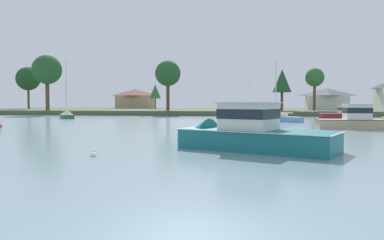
{
  "coord_description": "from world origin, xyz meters",
  "views": [
    {
      "loc": [
        1.17,
        -7.8,
        2.93
      ],
      "look_at": [
        -5.87,
        37.31,
        0.76
      ],
      "focal_mm": 34.49,
      "sensor_mm": 36.0,
      "label": 1
    }
  ],
  "objects_px": {
    "mooring_buoy_orange": "(142,117)",
    "sailboat_skyblue": "(279,120)",
    "cruiser_maroon": "(348,116)",
    "cruiser_sand": "(363,123)",
    "cruiser_teal": "(239,139)",
    "mooring_buoy_green": "(223,118)",
    "sailboat_green": "(67,117)",
    "dinghy_black": "(341,122)",
    "mooring_buoy_white": "(94,155)"
  },
  "relations": [
    {
      "from": "dinghy_black",
      "to": "mooring_buoy_orange",
      "type": "xyz_separation_m",
      "value": [
        -33.56,
        14.13,
        -0.06
      ]
    },
    {
      "from": "sailboat_skyblue",
      "to": "mooring_buoy_green",
      "type": "height_order",
      "value": "sailboat_skyblue"
    },
    {
      "from": "cruiser_maroon",
      "to": "mooring_buoy_orange",
      "type": "distance_m",
      "value": 37.92
    },
    {
      "from": "dinghy_black",
      "to": "sailboat_skyblue",
      "type": "distance_m",
      "value": 8.97
    },
    {
      "from": "sailboat_skyblue",
      "to": "mooring_buoy_orange",
      "type": "distance_m",
      "value": 27.46
    },
    {
      "from": "sailboat_skyblue",
      "to": "mooring_buoy_orange",
      "type": "xyz_separation_m",
      "value": [
        -25.14,
        11.04,
        -0.16
      ]
    },
    {
      "from": "cruiser_sand",
      "to": "sailboat_skyblue",
      "type": "height_order",
      "value": "sailboat_skyblue"
    },
    {
      "from": "cruiser_maroon",
      "to": "mooring_buoy_white",
      "type": "bearing_deg",
      "value": -117.33
    },
    {
      "from": "cruiser_maroon",
      "to": "sailboat_green",
      "type": "bearing_deg",
      "value": -176.12
    },
    {
      "from": "mooring_buoy_green",
      "to": "mooring_buoy_white",
      "type": "bearing_deg",
      "value": -94.56
    },
    {
      "from": "sailboat_green",
      "to": "mooring_buoy_orange",
      "type": "height_order",
      "value": "sailboat_green"
    },
    {
      "from": "cruiser_teal",
      "to": "mooring_buoy_orange",
      "type": "bearing_deg",
      "value": 113.53
    },
    {
      "from": "cruiser_sand",
      "to": "mooring_buoy_white",
      "type": "xyz_separation_m",
      "value": [
        -20.89,
        -24.47,
        -0.56
      ]
    },
    {
      "from": "cruiser_teal",
      "to": "sailboat_skyblue",
      "type": "relative_size",
      "value": 1.1
    },
    {
      "from": "cruiser_teal",
      "to": "mooring_buoy_white",
      "type": "relative_size",
      "value": 29.37
    },
    {
      "from": "cruiser_sand",
      "to": "sailboat_green",
      "type": "relative_size",
      "value": 0.81
    },
    {
      "from": "cruiser_sand",
      "to": "cruiser_maroon",
      "type": "distance_m",
      "value": 25.6
    },
    {
      "from": "mooring_buoy_orange",
      "to": "cruiser_teal",
      "type": "bearing_deg",
      "value": -66.47
    },
    {
      "from": "cruiser_teal",
      "to": "cruiser_maroon",
      "type": "distance_m",
      "value": 48.53
    },
    {
      "from": "cruiser_teal",
      "to": "cruiser_maroon",
      "type": "bearing_deg",
      "value": 68.33
    },
    {
      "from": "cruiser_maroon",
      "to": "mooring_buoy_orange",
      "type": "height_order",
      "value": "cruiser_maroon"
    },
    {
      "from": "cruiser_teal",
      "to": "sailboat_green",
      "type": "relative_size",
      "value": 0.97
    },
    {
      "from": "dinghy_black",
      "to": "sailboat_green",
      "type": "height_order",
      "value": "sailboat_green"
    },
    {
      "from": "cruiser_sand",
      "to": "dinghy_black",
      "type": "relative_size",
      "value": 3.18
    },
    {
      "from": "cruiser_sand",
      "to": "dinghy_black",
      "type": "bearing_deg",
      "value": 88.03
    },
    {
      "from": "cruiser_sand",
      "to": "cruiser_teal",
      "type": "bearing_deg",
      "value": -123.43
    },
    {
      "from": "sailboat_skyblue",
      "to": "cruiser_sand",
      "type": "bearing_deg",
      "value": -61.79
    },
    {
      "from": "mooring_buoy_green",
      "to": "mooring_buoy_white",
      "type": "relative_size",
      "value": 1.32
    },
    {
      "from": "sailboat_skyblue",
      "to": "mooring_buoy_orange",
      "type": "bearing_deg",
      "value": 156.29
    },
    {
      "from": "cruiser_maroon",
      "to": "sailboat_skyblue",
      "type": "height_order",
      "value": "sailboat_skyblue"
    },
    {
      "from": "cruiser_maroon",
      "to": "dinghy_black",
      "type": "bearing_deg",
      "value": -108.11
    },
    {
      "from": "dinghy_black",
      "to": "cruiser_teal",
      "type": "distance_m",
      "value": 34.57
    },
    {
      "from": "sailboat_green",
      "to": "mooring_buoy_white",
      "type": "bearing_deg",
      "value": -60.88
    },
    {
      "from": "cruiser_sand",
      "to": "mooring_buoy_white",
      "type": "bearing_deg",
      "value": -130.48
    },
    {
      "from": "sailboat_green",
      "to": "mooring_buoy_orange",
      "type": "relative_size",
      "value": 26.65
    },
    {
      "from": "mooring_buoy_orange",
      "to": "sailboat_skyblue",
      "type": "bearing_deg",
      "value": -23.71
    },
    {
      "from": "dinghy_black",
      "to": "mooring_buoy_white",
      "type": "xyz_separation_m",
      "value": [
        -21.29,
        -36.32,
        -0.07
      ]
    },
    {
      "from": "cruiser_maroon",
      "to": "sailboat_green",
      "type": "relative_size",
      "value": 0.78
    },
    {
      "from": "mooring_buoy_orange",
      "to": "dinghy_black",
      "type": "bearing_deg",
      "value": -22.83
    },
    {
      "from": "dinghy_black",
      "to": "cruiser_teal",
      "type": "relative_size",
      "value": 0.26
    },
    {
      "from": "sailboat_green",
      "to": "mooring_buoy_green",
      "type": "bearing_deg",
      "value": 2.18
    },
    {
      "from": "cruiser_maroon",
      "to": "mooring_buoy_green",
      "type": "relative_size",
      "value": 17.98
    },
    {
      "from": "mooring_buoy_green",
      "to": "mooring_buoy_orange",
      "type": "height_order",
      "value": "mooring_buoy_green"
    },
    {
      "from": "dinghy_black",
      "to": "sailboat_skyblue",
      "type": "height_order",
      "value": "sailboat_skyblue"
    },
    {
      "from": "cruiser_maroon",
      "to": "mooring_buoy_orange",
      "type": "bearing_deg",
      "value": 178.76
    },
    {
      "from": "cruiser_teal",
      "to": "mooring_buoy_white",
      "type": "height_order",
      "value": "cruiser_teal"
    },
    {
      "from": "cruiser_sand",
      "to": "mooring_buoy_green",
      "type": "bearing_deg",
      "value": 126.9
    },
    {
      "from": "mooring_buoy_green",
      "to": "sailboat_green",
      "type": "bearing_deg",
      "value": -177.82
    },
    {
      "from": "cruiser_maroon",
      "to": "sailboat_green",
      "type": "distance_m",
      "value": 51.47
    },
    {
      "from": "mooring_buoy_white",
      "to": "sailboat_skyblue",
      "type": "bearing_deg",
      "value": 71.91
    }
  ]
}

